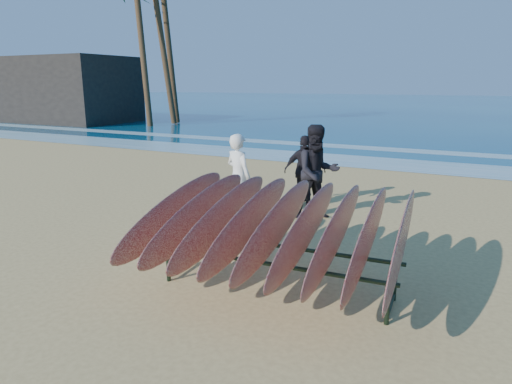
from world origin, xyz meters
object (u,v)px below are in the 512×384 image
Objects in this scene: surfboard_rack at (277,226)px; person_dark_a at (317,172)px; building at (63,90)px; person_white at (239,177)px; person_dark_b at (305,171)px.

person_dark_a reaches higher than surfboard_rack.
building reaches higher than surfboard_rack.
person_dark_b is at bearing -97.13° from person_white.
person_white is 1.10× the size of person_dark_b.
person_dark_a is at bearing 102.26° from person_dark_b.
person_dark_b is at bearing -30.30° from building.
person_white reaches higher than surfboard_rack.
person_dark_b is at bearing 102.79° from surfboard_rack.
building reaches higher than person_dark_a.
surfboard_rack is 4.44m from person_dark_b.
person_dark_b is 0.16× the size of building.
building reaches higher than person_white.
surfboard_rack is 3.46m from person_dark_a.
person_white is 1.77m from person_dark_b.
building is at bearing 140.52° from surfboard_rack.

